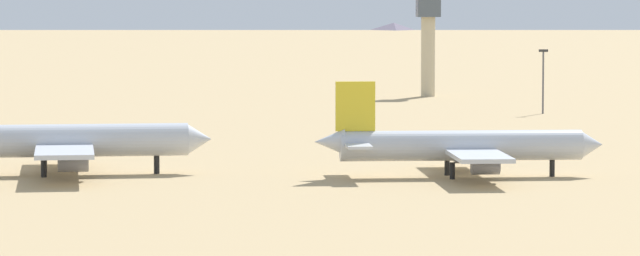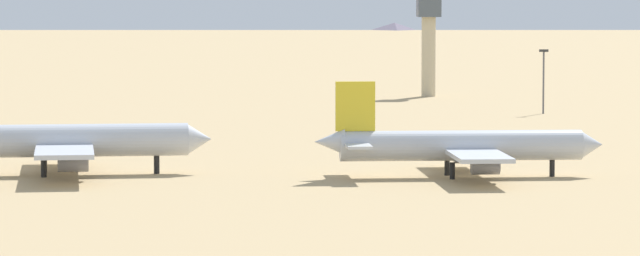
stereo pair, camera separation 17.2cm
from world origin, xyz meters
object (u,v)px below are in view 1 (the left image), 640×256
at_px(control_tower, 428,35).
at_px(light_pole_mid, 543,76).
at_px(parked_jet_orange_2, 53,141).
at_px(parked_jet_yellow_3, 458,146).

bearing_deg(control_tower, light_pole_mid, -73.77).
distance_m(parked_jet_orange_2, light_pole_mid, 142.92).
relative_size(parked_jet_orange_2, parked_jet_yellow_3, 1.10).
relative_size(parked_jet_yellow_3, light_pole_mid, 3.07).
distance_m(parked_jet_orange_2, control_tower, 184.57).
bearing_deg(light_pole_mid, parked_jet_orange_2, -127.25).
bearing_deg(light_pole_mid, parked_jet_yellow_3, -105.01).
bearing_deg(parked_jet_yellow_3, parked_jet_orange_2, 172.64).
bearing_deg(parked_jet_orange_2, control_tower, 63.22).
bearing_deg(parked_jet_yellow_3, light_pole_mid, 73.67).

